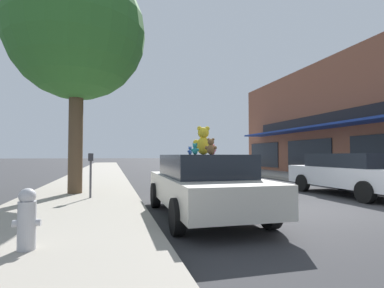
{
  "coord_description": "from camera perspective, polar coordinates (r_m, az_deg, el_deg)",
  "views": [
    {
      "loc": [
        -4.98,
        -6.37,
        1.38
      ],
      "look_at": [
        -2.16,
        4.09,
        1.79
      ],
      "focal_mm": 28.0,
      "sensor_mm": 36.0,
      "label": 1
    }
  ],
  "objects": [
    {
      "name": "plush_art_car",
      "position": [
        6.85,
        2.09,
        -7.47
      ],
      "size": [
        2.01,
        4.62,
        1.39
      ],
      "rotation": [
        0.0,
        0.0,
        -0.01
      ],
      "color": "beige",
      "rests_on": "ground_plane"
    },
    {
      "name": "teddy_bear_blue",
      "position": [
        7.81,
        -0.38,
        -1.28
      ],
      "size": [
        0.17,
        0.13,
        0.22
      ],
      "rotation": [
        0.0,
        0.0,
        3.64
      ],
      "color": "blue",
      "rests_on": "plush_art_car"
    },
    {
      "name": "teddy_bear_pink",
      "position": [
        7.75,
        4.0,
        -1.09
      ],
      "size": [
        0.16,
        0.2,
        0.27
      ],
      "rotation": [
        0.0,
        0.0,
        2.03
      ],
      "color": "pink",
      "rests_on": "plush_art_car"
    },
    {
      "name": "sidewalk_near",
      "position": [
        6.56,
        -23.32,
        -13.39
      ],
      "size": [
        3.39,
        90.0,
        0.17
      ],
      "color": "gray",
      "rests_on": "ground_plane"
    },
    {
      "name": "fire_hydrant",
      "position": [
        4.51,
        -28.93,
        -12.37
      ],
      "size": [
        0.33,
        0.22,
        0.79
      ],
      "color": "#B2B2B7",
      "rests_on": "sidewalk_near"
    },
    {
      "name": "teddy_bear_teal",
      "position": [
        5.97,
        0.57,
        -0.98
      ],
      "size": [
        0.17,
        0.15,
        0.23
      ],
      "rotation": [
        0.0,
        0.0,
        2.52
      ],
      "color": "teal",
      "rests_on": "plush_art_car"
    },
    {
      "name": "parking_meter",
      "position": [
        9.05,
        -18.74,
        -4.6
      ],
      "size": [
        0.14,
        0.1,
        1.27
      ],
      "color": "#4C4C51",
      "rests_on": "sidewalk_near"
    },
    {
      "name": "teddy_bear_black",
      "position": [
        7.43,
        0.68,
        -1.18
      ],
      "size": [
        0.14,
        0.18,
        0.24
      ],
      "rotation": [
        0.0,
        0.0,
        4.25
      ],
      "color": "black",
      "rests_on": "plush_art_car"
    },
    {
      "name": "parked_car_far_center",
      "position": [
        11.65,
        28.12,
        -4.83
      ],
      "size": [
        2.01,
        4.7,
        1.44
      ],
      "color": "silver",
      "rests_on": "ground_plane"
    },
    {
      "name": "teddy_bear_brown",
      "position": [
        6.78,
        3.61,
        -0.51
      ],
      "size": [
        0.29,
        0.21,
        0.38
      ],
      "rotation": [
        0.0,
        0.0,
        2.74
      ],
      "color": "olive",
      "rests_on": "plush_art_car"
    },
    {
      "name": "street_tree",
      "position": [
        11.07,
        -21.03,
        19.12
      ],
      "size": [
        4.4,
        4.4,
        7.43
      ],
      "color": "brown",
      "rests_on": "sidewalk_near"
    },
    {
      "name": "teddy_bear_giant",
      "position": [
        7.28,
        2.18,
        0.58
      ],
      "size": [
        0.52,
        0.33,
        0.7
      ],
      "rotation": [
        0.0,
        0.0,
        3.01
      ],
      "color": "yellow",
      "rests_on": "plush_art_car"
    },
    {
      "name": "ground_plane",
      "position": [
        8.2,
        23.07,
        -11.68
      ],
      "size": [
        260.0,
        260.0,
        0.0
      ],
      "primitive_type": "plane",
      "color": "#333335"
    }
  ]
}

